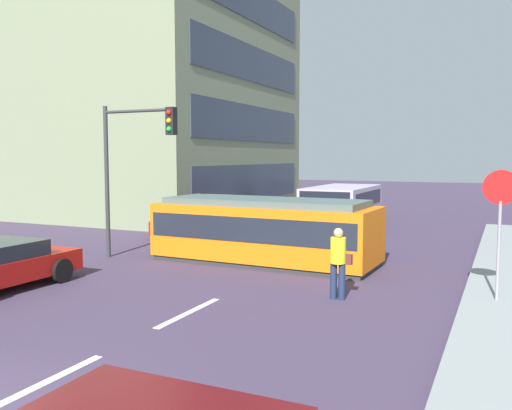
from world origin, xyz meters
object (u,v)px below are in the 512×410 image
Objects in this scene: streetcar_tram at (265,229)px; stop_sign at (500,208)px; pedestrian_crossing at (338,259)px; parked_sedan_far at (196,221)px; city_bus at (342,204)px; parked_sedan_furthest at (267,208)px; traffic_light_mast at (133,152)px.

streetcar_tram is 2.45× the size of stop_sign.
streetcar_tram is at bearing 135.08° from pedestrian_crossing.
streetcar_tram is 6.31m from parked_sedan_far.
city_bus is 1.20× the size of parked_sedan_furthest.
city_bus is (-0.19, 9.40, 0.06)m from streetcar_tram.
traffic_light_mast is (0.90, -5.30, 2.84)m from parked_sedan_far.
traffic_light_mast reaches higher than streetcar_tram.
pedestrian_crossing is at bearing -44.92° from streetcar_tram.
stop_sign is at bearing -49.15° from parked_sedan_furthest.
parked_sedan_far is at bearing 140.97° from streetcar_tram.
city_bus is 1.11× the size of traffic_light_mast.
streetcar_tram reaches higher than parked_sedan_far.
parked_sedan_furthest is 12.41m from traffic_light_mast.
parked_sedan_far is 0.86× the size of traffic_light_mast.
parked_sedan_furthest is at bearing 163.50° from city_bus.
streetcar_tram is 4.23× the size of pedestrian_crossing.
traffic_light_mast reaches higher than city_bus.
pedestrian_crossing is (3.36, -3.35, -0.09)m from streetcar_tram.
streetcar_tram is 7.24m from stop_sign.
pedestrian_crossing is 0.39× the size of parked_sedan_far.
stop_sign is at bearing -5.83° from traffic_light_mast.
traffic_light_mast is at bearing -161.42° from streetcar_tram.
stop_sign reaches higher than streetcar_tram.
parked_sedan_furthest is 0.93× the size of traffic_light_mast.
streetcar_tram is 1.28× the size of city_bus.
pedestrian_crossing is at bearing -74.44° from city_bus.
streetcar_tram reaches higher than city_bus.
parked_sedan_far is at bearing -130.79° from city_bus.
traffic_light_mast is (-7.34, 2.01, 2.52)m from pedestrian_crossing.
parked_sedan_far is (-8.24, 7.31, -0.32)m from pedestrian_crossing.
traffic_light_mast reaches higher than parked_sedan_furthest.
traffic_light_mast is (-3.98, -1.34, 2.42)m from streetcar_tram.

